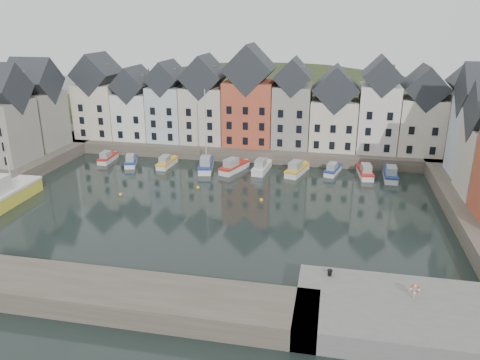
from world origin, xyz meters
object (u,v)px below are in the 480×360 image
(boat_a, at_px, (108,158))
(life_ring_post, at_px, (415,289))
(boat_d, at_px, (206,165))
(mooring_bollard, at_px, (330,272))

(boat_a, bearing_deg, life_ring_post, -41.55)
(boat_a, xyz_separation_m, boat_d, (18.25, -1.18, 0.24))
(life_ring_post, bearing_deg, boat_d, 127.99)
(mooring_bollard, distance_m, life_ring_post, 7.31)
(boat_a, xyz_separation_m, life_ring_post, (46.08, -36.81, 2.23))
(boat_a, height_order, boat_d, boat_d)
(boat_a, height_order, mooring_bollard, mooring_bollard)
(mooring_bollard, bearing_deg, life_ring_post, -18.06)
(boat_a, xyz_separation_m, mooring_bollard, (39.15, -34.55, 1.67))
(boat_a, bearing_deg, boat_d, -6.63)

